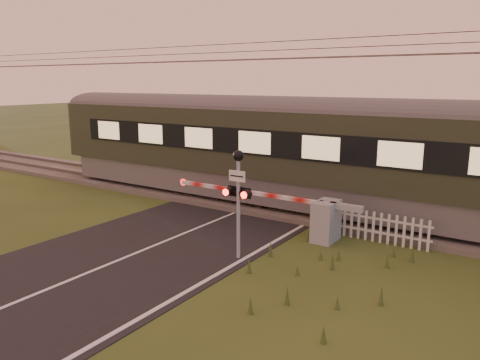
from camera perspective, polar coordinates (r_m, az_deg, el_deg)
The scene contains 7 objects.
ground at distance 13.55m, azimuth -12.36°, elevation -8.70°, with size 160.00×160.00×0.00m, color #36461B.
road at distance 13.38m, azimuth -13.03°, elevation -8.95°, with size 6.00×140.00×0.03m.
track_bed at distance 18.40m, azimuth 2.28°, elevation -2.67°, with size 140.00×3.40×0.39m.
overhead_wires at distance 17.82m, azimuth 2.44°, elevation 15.21°, with size 120.00×0.62×0.62m.
boom_gate at distance 14.34m, azimuth 9.46°, elevation -4.52°, with size 6.80×0.95×1.26m.
crossing_signal at distance 12.28m, azimuth -0.22°, elevation -0.63°, with size 0.75×0.33×2.96m.
picket_fence at distance 14.56m, azimuth 15.95°, elevation -5.48°, with size 3.37×0.08×0.92m.
Camera 1 is at (9.24, -8.71, 4.73)m, focal length 35.00 mm.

